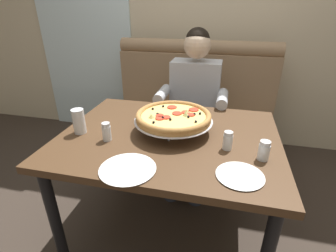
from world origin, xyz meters
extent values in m
plane|color=#382D26|center=(0.00, 0.00, 0.00)|extent=(16.00, 16.00, 0.00)
cube|color=beige|center=(0.00, 1.52, 1.40)|extent=(6.00, 0.12, 2.80)
cube|color=white|center=(-1.31, 1.44, 1.40)|extent=(1.10, 0.02, 2.80)
cube|color=#937556|center=(0.00, 0.82, 0.23)|extent=(1.52, 0.60, 0.46)
cube|color=#937556|center=(0.00, 1.21, 0.69)|extent=(1.52, 0.18, 0.65)
cylinder|color=#937556|center=(0.00, 1.21, 1.06)|extent=(1.52, 0.14, 0.14)
cube|color=#4C331E|center=(0.00, 0.00, 0.74)|extent=(1.23, 0.95, 0.04)
cylinder|color=black|center=(-0.54, -0.41, 0.36)|extent=(0.06, 0.06, 0.72)
cylinder|color=black|center=(-0.54, 0.41, 0.36)|extent=(0.06, 0.06, 0.72)
cylinder|color=black|center=(0.54, 0.41, 0.36)|extent=(0.06, 0.06, 0.72)
cube|color=#2D3342|center=(0.04, 0.57, 0.54)|extent=(0.34, 0.40, 0.15)
cylinder|color=#2D3342|center=(-0.06, 0.32, 0.23)|extent=(0.11, 0.11, 0.46)
cylinder|color=#2D3342|center=(0.14, 0.32, 0.23)|extent=(0.11, 0.11, 0.46)
cube|color=#B2B7C1|center=(0.04, 0.79, 0.74)|extent=(0.40, 0.22, 0.56)
cylinder|color=#B2B7C1|center=(-0.19, 0.57, 0.80)|extent=(0.08, 0.28, 0.08)
cylinder|color=#B2B7C1|center=(0.27, 0.57, 0.80)|extent=(0.08, 0.28, 0.08)
sphere|color=beige|center=(0.04, 0.77, 1.15)|extent=(0.21, 0.21, 0.21)
sphere|color=black|center=(0.04, 0.78, 1.18)|extent=(0.19, 0.19, 0.19)
cylinder|color=silver|center=(0.02, -0.07, 0.79)|extent=(0.01, 0.01, 0.07)
cylinder|color=silver|center=(-0.09, 0.10, 0.79)|extent=(0.01, 0.01, 0.07)
cylinder|color=silver|center=(0.12, 0.10, 0.79)|extent=(0.01, 0.01, 0.07)
torus|color=silver|center=(0.02, 0.04, 0.82)|extent=(0.25, 0.25, 0.01)
cylinder|color=silver|center=(0.02, 0.04, 0.83)|extent=(0.45, 0.45, 0.00)
cylinder|color=#B77F42|center=(0.02, 0.04, 0.84)|extent=(0.43, 0.43, 0.02)
torus|color=#B77F42|center=(0.02, 0.04, 0.86)|extent=(0.43, 0.43, 0.03)
cylinder|color=#EFCC6B|center=(0.02, 0.04, 0.85)|extent=(0.37, 0.37, 0.01)
cylinder|color=red|center=(-0.05, -0.02, 0.86)|extent=(0.05, 0.05, 0.01)
cylinder|color=red|center=(-0.06, 0.02, 0.86)|extent=(0.05, 0.05, 0.01)
cylinder|color=red|center=(-0.02, 0.00, 0.86)|extent=(0.05, 0.05, 0.01)
cylinder|color=red|center=(0.11, 0.07, 0.86)|extent=(0.05, 0.05, 0.01)
cylinder|color=red|center=(0.08, 0.10, 0.86)|extent=(0.05, 0.05, 0.01)
cylinder|color=red|center=(0.12, 0.15, 0.86)|extent=(0.06, 0.06, 0.01)
cylinder|color=red|center=(0.03, 0.07, 0.86)|extent=(0.06, 0.06, 0.01)
cylinder|color=red|center=(-0.02, 0.16, 0.86)|extent=(0.06, 0.06, 0.01)
sphere|color=black|center=(0.13, 0.07, 0.86)|extent=(0.01, 0.01, 0.01)
sphere|color=black|center=(0.16, 0.09, 0.86)|extent=(0.01, 0.01, 0.01)
sphere|color=black|center=(-0.07, 0.15, 0.86)|extent=(0.01, 0.01, 0.01)
sphere|color=black|center=(0.10, 0.03, 0.86)|extent=(0.01, 0.01, 0.01)
sphere|color=black|center=(-0.03, -0.02, 0.86)|extent=(0.01, 0.01, 0.01)
sphere|color=black|center=(-0.07, -0.08, 0.86)|extent=(0.01, 0.01, 0.01)
sphere|color=black|center=(-0.12, 0.10, 0.86)|extent=(0.01, 0.01, 0.01)
sphere|color=black|center=(0.15, -0.02, 0.86)|extent=(0.01, 0.01, 0.01)
sphere|color=black|center=(0.01, -0.03, 0.86)|extent=(0.01, 0.01, 0.01)
sphere|color=black|center=(-0.08, 0.03, 0.86)|extent=(0.01, 0.01, 0.01)
cone|color=#CCC675|center=(0.08, 0.09, 0.87)|extent=(0.04, 0.04, 0.02)
cone|color=#CCC675|center=(-0.10, -0.02, 0.87)|extent=(0.04, 0.04, 0.02)
cone|color=#CCC675|center=(0.09, 0.05, 0.87)|extent=(0.04, 0.04, 0.02)
cylinder|color=white|center=(0.33, -0.09, 0.80)|extent=(0.05, 0.05, 0.08)
cylinder|color=silver|center=(0.33, -0.09, 0.78)|extent=(0.04, 0.04, 0.05)
cylinder|color=silver|center=(0.33, -0.09, 0.85)|extent=(0.04, 0.04, 0.02)
cylinder|color=white|center=(0.50, -0.15, 0.80)|extent=(0.05, 0.05, 0.08)
cylinder|color=#4C6633|center=(0.50, -0.15, 0.78)|extent=(0.05, 0.05, 0.05)
cylinder|color=silver|center=(0.50, -0.15, 0.85)|extent=(0.05, 0.05, 0.02)
cylinder|color=white|center=(-0.31, -0.14, 0.80)|extent=(0.05, 0.05, 0.08)
cylinder|color=#A82D19|center=(-0.31, -0.14, 0.78)|extent=(0.04, 0.04, 0.05)
cylinder|color=silver|center=(-0.31, -0.14, 0.85)|extent=(0.04, 0.04, 0.02)
cylinder|color=white|center=(-0.10, -0.38, 0.76)|extent=(0.18, 0.18, 0.01)
cone|color=white|center=(-0.10, -0.38, 0.77)|extent=(0.26, 0.26, 0.01)
cylinder|color=white|center=(0.39, -0.31, 0.76)|extent=(0.15, 0.15, 0.01)
cone|color=white|center=(0.39, -0.31, 0.77)|extent=(0.21, 0.21, 0.01)
cylinder|color=silver|center=(-0.51, -0.10, 0.83)|extent=(0.07, 0.07, 0.14)
cylinder|color=white|center=(-0.51, -0.10, 0.81)|extent=(0.06, 0.06, 0.10)
cylinder|color=black|center=(-1.33, 2.16, 0.22)|extent=(0.02, 0.02, 0.44)
cylinder|color=black|center=(-1.41, 1.92, 0.22)|extent=(0.02, 0.02, 0.44)
cylinder|color=black|center=(-1.09, 2.08, 0.22)|extent=(0.02, 0.02, 0.44)
cylinder|color=black|center=(-1.17, 1.84, 0.22)|extent=(0.02, 0.02, 0.44)
cylinder|color=black|center=(-1.25, 2.00, 0.45)|extent=(0.40, 0.40, 0.02)
cube|color=black|center=(-1.10, 1.95, 0.65)|extent=(0.12, 0.31, 0.42)
camera|label=1|loc=(0.29, -1.25, 1.43)|focal=26.96mm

